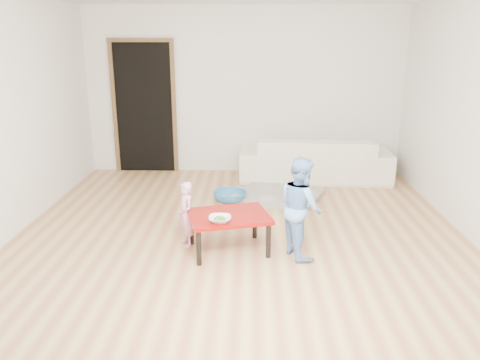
{
  "coord_description": "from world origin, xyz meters",
  "views": [
    {
      "loc": [
        0.12,
        -4.98,
        2.1
      ],
      "look_at": [
        0.0,
        -0.2,
        0.65
      ],
      "focal_mm": 35.0,
      "sensor_mm": 36.0,
      "label": 1
    }
  ],
  "objects_px": {
    "child_pink": "(186,214)",
    "child_blue": "(301,207)",
    "bowl": "(220,219)",
    "sofa": "(315,158)",
    "red_table": "(229,233)",
    "basin": "(230,197)"
  },
  "relations": [
    {
      "from": "child_pink",
      "to": "red_table",
      "type": "bearing_deg",
      "value": 47.33
    },
    {
      "from": "sofa",
      "to": "basin",
      "type": "distance_m",
      "value": 1.69
    },
    {
      "from": "child_pink",
      "to": "child_blue",
      "type": "distance_m",
      "value": 1.19
    },
    {
      "from": "child_pink",
      "to": "child_blue",
      "type": "xyz_separation_m",
      "value": [
        1.17,
        -0.18,
        0.16
      ]
    },
    {
      "from": "child_pink",
      "to": "bowl",
      "type": "bearing_deg",
      "value": 21.72
    },
    {
      "from": "sofa",
      "to": "child_blue",
      "type": "bearing_deg",
      "value": 82.99
    },
    {
      "from": "red_table",
      "to": "bowl",
      "type": "bearing_deg",
      "value": -109.71
    },
    {
      "from": "sofa",
      "to": "bowl",
      "type": "relative_size",
      "value": 10.45
    },
    {
      "from": "sofa",
      "to": "child_blue",
      "type": "xyz_separation_m",
      "value": [
        -0.49,
        -2.69,
        0.17
      ]
    },
    {
      "from": "sofa",
      "to": "basin",
      "type": "bearing_deg",
      "value": 44.33
    },
    {
      "from": "red_table",
      "to": "child_pink",
      "type": "height_order",
      "value": "child_pink"
    },
    {
      "from": "bowl",
      "to": "child_pink",
      "type": "height_order",
      "value": "child_pink"
    },
    {
      "from": "child_blue",
      "to": "basin",
      "type": "relative_size",
      "value": 2.3
    },
    {
      "from": "child_blue",
      "to": "basin",
      "type": "distance_m",
      "value": 1.82
    },
    {
      "from": "child_blue",
      "to": "child_pink",
      "type": "bearing_deg",
      "value": 60.38
    },
    {
      "from": "child_pink",
      "to": "child_blue",
      "type": "bearing_deg",
      "value": 53.26
    },
    {
      "from": "bowl",
      "to": "child_pink",
      "type": "bearing_deg",
      "value": 139.5
    },
    {
      "from": "red_table",
      "to": "basin",
      "type": "xyz_separation_m",
      "value": [
        -0.06,
        1.52,
        -0.13
      ]
    },
    {
      "from": "sofa",
      "to": "basin",
      "type": "height_order",
      "value": "sofa"
    },
    {
      "from": "sofa",
      "to": "child_pink",
      "type": "relative_size",
      "value": 3.27
    },
    {
      "from": "bowl",
      "to": "child_blue",
      "type": "bearing_deg",
      "value": 9.96
    },
    {
      "from": "red_table",
      "to": "sofa",
      "type": "bearing_deg",
      "value": 65.32
    }
  ]
}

